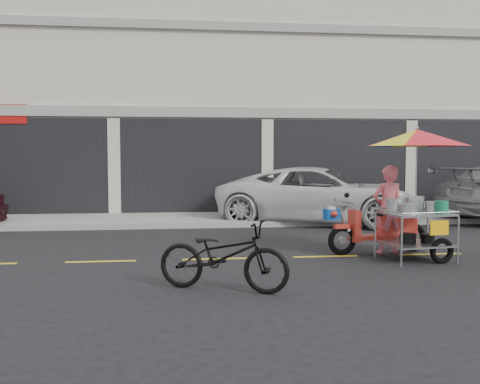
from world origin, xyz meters
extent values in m
plane|color=black|center=(0.00, 0.00, 0.00)|extent=(90.00, 90.00, 0.00)
cube|color=gray|center=(0.00, 5.50, 0.07)|extent=(45.00, 3.00, 0.15)
cube|color=beige|center=(0.00, 10.50, 4.00)|extent=(36.00, 8.00, 8.00)
cube|color=black|center=(0.00, 6.47, 1.45)|extent=(35.28, 0.06, 2.90)
cube|color=gray|center=(0.00, 6.45, 3.10)|extent=(36.00, 0.12, 0.30)
cube|color=gray|center=(0.00, 6.45, 5.60)|extent=(36.00, 0.12, 0.25)
cube|color=gold|center=(0.00, 0.00, 0.00)|extent=(42.00, 0.10, 0.01)
imported|color=silver|center=(1.14, 4.70, 0.76)|extent=(6.00, 4.30, 1.52)
imported|color=black|center=(-2.06, -2.21, 0.49)|extent=(1.95, 1.32, 0.97)
torus|color=black|center=(0.34, 0.11, 0.27)|extent=(0.57, 0.18, 0.56)
torus|color=black|center=(1.79, 0.31, 0.27)|extent=(0.57, 0.18, 0.56)
cylinder|color=#9EA0A5|center=(0.34, 0.11, 0.27)|extent=(0.14, 0.08, 0.14)
cylinder|color=#9EA0A5|center=(1.79, 0.31, 0.27)|extent=(0.14, 0.08, 0.14)
cube|color=red|center=(0.34, 0.11, 0.54)|extent=(0.33, 0.16, 0.08)
cylinder|color=#9EA0A5|center=(0.34, 0.11, 0.68)|extent=(0.36, 0.10, 0.79)
cube|color=red|center=(0.58, 0.14, 0.54)|extent=(0.16, 0.34, 0.59)
cube|color=red|center=(1.02, 0.20, 0.31)|extent=(0.81, 0.38, 0.08)
cube|color=red|center=(1.45, 0.26, 0.54)|extent=(0.76, 0.35, 0.39)
cube|color=black|center=(1.35, 0.25, 0.76)|extent=(0.66, 0.32, 0.10)
cylinder|color=#9EA0A5|center=(0.46, 0.13, 0.98)|extent=(0.11, 0.54, 0.04)
sphere|color=black|center=(0.49, 0.33, 1.09)|extent=(0.10, 0.10, 0.10)
cylinder|color=white|center=(0.46, 0.13, 0.47)|extent=(0.13, 0.13, 0.05)
cube|color=#0B449B|center=(0.13, 0.08, 0.76)|extent=(0.28, 0.25, 0.20)
cylinder|color=white|center=(0.13, 0.08, 0.88)|extent=(0.18, 0.18, 0.05)
cone|color=red|center=(0.15, -0.08, 0.78)|extent=(0.20, 0.24, 0.18)
torus|color=black|center=(1.80, -0.82, 0.21)|extent=(0.46, 0.16, 0.45)
cylinder|color=#9EA0A5|center=(0.99, -1.03, 0.41)|extent=(0.04, 0.04, 0.83)
cylinder|color=#9EA0A5|center=(0.87, -0.16, 0.41)|extent=(0.04, 0.04, 0.83)
cylinder|color=#9EA0A5|center=(2.05, -0.89, 0.41)|extent=(0.04, 0.04, 0.83)
cylinder|color=#9EA0A5|center=(1.93, -0.02, 0.41)|extent=(0.04, 0.04, 0.83)
cube|color=#9EA0A5|center=(1.46, -0.53, 0.29)|extent=(1.18, 1.02, 0.03)
cube|color=#9EA0A5|center=(1.46, -0.53, 0.83)|extent=(1.18, 1.02, 0.04)
cylinder|color=#9EA0A5|center=(1.52, -0.96, 0.89)|extent=(1.07, 0.17, 0.02)
cylinder|color=#9EA0A5|center=(1.40, -0.09, 0.89)|extent=(1.07, 0.17, 0.02)
cylinder|color=#9EA0A5|center=(0.93, -0.60, 0.89)|extent=(0.14, 0.87, 0.02)
cylinder|color=#9EA0A5|center=(1.99, -0.45, 0.89)|extent=(0.14, 0.87, 0.02)
cylinder|color=#9EA0A5|center=(1.40, -0.09, 0.29)|extent=(0.14, 0.73, 0.04)
cylinder|color=#9EA0A5|center=(1.40, -0.09, 0.78)|extent=(0.14, 0.73, 0.04)
cube|color=#FFAC08|center=(1.67, -0.97, 0.63)|extent=(0.34, 0.07, 0.24)
cylinder|color=#B7B7BC|center=(1.14, -0.37, 0.96)|extent=(0.36, 0.36, 0.22)
cylinder|color=#B7B7BC|center=(1.53, -0.30, 0.97)|extent=(0.38, 0.38, 0.24)
cylinder|color=#B7B7BC|center=(1.82, -0.43, 0.93)|extent=(0.31, 0.31, 0.16)
cylinder|color=#B7B7BC|center=(1.24, -0.73, 0.92)|extent=(0.31, 0.31, 0.15)
cylinder|color=#16704B|center=(1.83, -0.72, 0.96)|extent=(0.24, 0.24, 0.21)
cylinder|color=black|center=(1.32, -0.55, 0.40)|extent=(0.31, 0.31, 0.18)
cylinder|color=black|center=(1.70, -0.49, 0.39)|extent=(0.26, 0.26, 0.16)
cylinder|color=#9EA0A5|center=(1.50, -0.42, 1.56)|extent=(0.03, 0.03, 1.46)
sphere|color=#9EA0A5|center=(1.50, -0.42, 2.31)|extent=(0.06, 0.06, 0.06)
imported|color=#EB6671|center=(1.26, 0.23, 0.83)|extent=(0.65, 0.47, 1.65)
camera|label=1|loc=(-2.65, -9.37, 1.85)|focal=40.00mm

